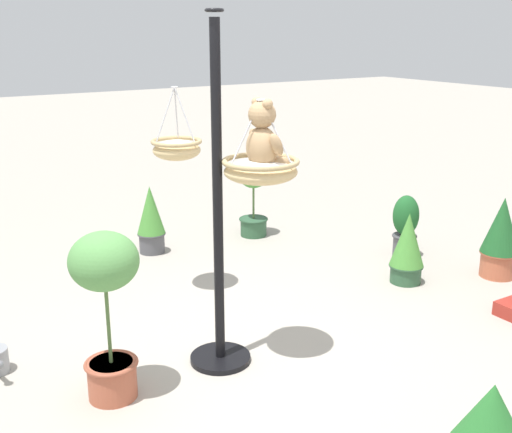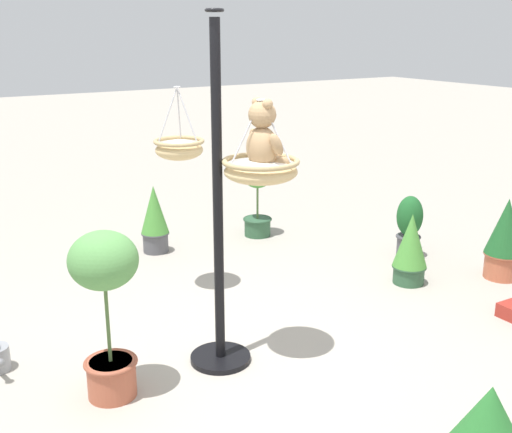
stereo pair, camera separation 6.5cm
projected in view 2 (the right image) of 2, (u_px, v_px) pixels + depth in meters
ground_plane at (253, 365)px, 4.62m from camera, size 40.00×40.00×0.00m
display_pole_central at (219, 262)px, 4.46m from camera, size 0.44×0.44×2.46m
hanging_basket_with_teddy at (261, 169)px, 4.27m from camera, size 0.52×0.52×0.56m
teddy_bear at (264, 139)px, 4.23m from camera, size 0.33×0.28×0.47m
hanging_basket_left_high at (179, 148)px, 5.51m from camera, size 0.44×0.44×0.63m
potted_plant_fern_front at (106, 297)px, 4.04m from camera, size 0.44×0.44×1.14m
potted_plant_flowering_red at (505, 238)px, 6.11m from camera, size 0.37×0.37×0.80m
potted_plant_tall_leafy at (409, 226)px, 6.67m from camera, size 0.27×0.27×0.67m
potted_plant_bushy_green at (410, 249)px, 6.00m from camera, size 0.33×0.33×0.69m
potted_plant_small_succulent at (488, 432)px, 3.40m from camera, size 0.41×0.41×0.55m
potted_plant_conical_shrub at (257, 198)px, 7.35m from camera, size 0.34×0.34×0.86m
potted_plant_broad_leaf at (155, 219)px, 6.84m from camera, size 0.30×0.30×0.74m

